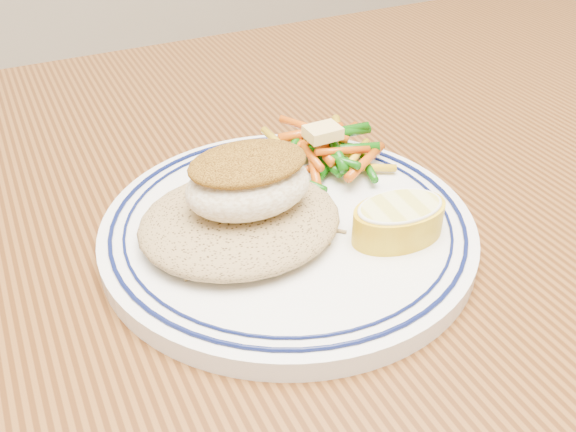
# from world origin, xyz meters

# --- Properties ---
(dining_table) EXTENTS (1.50, 0.90, 0.75)m
(dining_table) POSITION_xyz_m (0.00, 0.00, 0.65)
(dining_table) COLOR #47250E
(dining_table) RESTS_ON ground
(plate) EXTENTS (0.26, 0.26, 0.02)m
(plate) POSITION_xyz_m (0.01, 0.02, 0.76)
(plate) COLOR white
(plate) RESTS_ON dining_table
(rice_pilaf) EXTENTS (0.14, 0.12, 0.03)m
(rice_pilaf) POSITION_xyz_m (-0.02, 0.03, 0.78)
(rice_pilaf) COLOR olive
(rice_pilaf) RESTS_ON plate
(fish_fillet) EXTENTS (0.09, 0.06, 0.04)m
(fish_fillet) POSITION_xyz_m (-0.02, 0.02, 0.81)
(fish_fillet) COLOR white
(fish_fillet) RESTS_ON rice_pilaf
(vegetable_pile) EXTENTS (0.10, 0.10, 0.03)m
(vegetable_pile) POSITION_xyz_m (0.07, 0.08, 0.78)
(vegetable_pile) COLOR #BD4B09
(vegetable_pile) RESTS_ON plate
(butter_pat) EXTENTS (0.03, 0.02, 0.01)m
(butter_pat) POSITION_xyz_m (0.07, 0.08, 0.80)
(butter_pat) COLOR #F1D176
(butter_pat) RESTS_ON vegetable_pile
(lemon_wedge) EXTENTS (0.07, 0.06, 0.03)m
(lemon_wedge) POSITION_xyz_m (0.07, -0.02, 0.78)
(lemon_wedge) COLOR gold
(lemon_wedge) RESTS_ON plate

